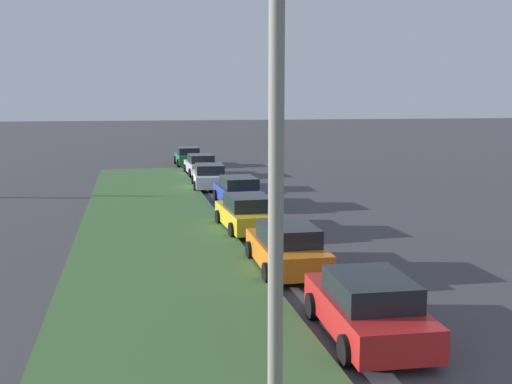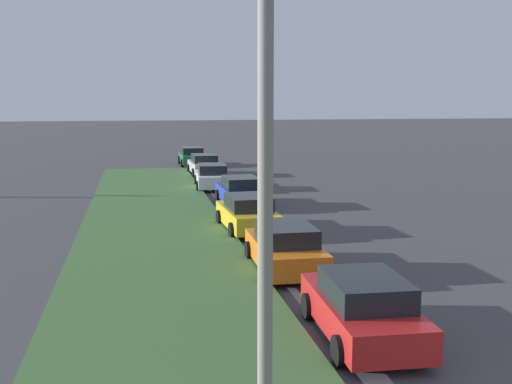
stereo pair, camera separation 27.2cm
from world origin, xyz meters
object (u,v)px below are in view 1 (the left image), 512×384
(parked_car_yellow, at_px, (247,213))
(streetlight, at_px, (298,159))
(parked_car_red, at_px, (368,307))
(parked_car_orange, at_px, (287,248))
(parked_car_green, at_px, (188,156))
(parked_car_silver, at_px, (201,165))
(parked_car_white, at_px, (209,177))
(parked_car_blue, at_px, (238,192))

(parked_car_yellow, distance_m, streetlight, 15.56)
(parked_car_red, height_order, parked_car_orange, same)
(parked_car_red, height_order, parked_car_green, same)
(parked_car_orange, bearing_deg, parked_car_red, -175.58)
(parked_car_silver, bearing_deg, parked_car_white, 175.84)
(parked_car_green, xyz_separation_m, streetlight, (-40.45, 2.10, 3.67))
(parked_car_yellow, xyz_separation_m, parked_car_green, (25.47, -0.03, 0.00))
(parked_car_green, bearing_deg, parked_car_red, -179.93)
(parked_car_red, height_order, parked_car_yellow, same)
(parked_car_blue, relative_size, parked_car_green, 1.01)
(parked_car_yellow, relative_size, streetlight, 0.58)
(parked_car_orange, bearing_deg, parked_car_yellow, 1.73)
(parked_car_red, relative_size, parked_car_silver, 1.00)
(parked_car_white, bearing_deg, streetlight, 178.77)
(parked_car_white, bearing_deg, parked_car_red, -175.71)
(parked_car_red, distance_m, parked_car_silver, 30.46)
(parked_car_blue, height_order, parked_car_silver, same)
(streetlight, bearing_deg, parked_car_red, -37.68)
(parked_car_yellow, distance_m, parked_car_green, 25.47)
(parked_car_yellow, distance_m, parked_car_blue, 5.96)
(parked_car_red, relative_size, parked_car_yellow, 1.00)
(parked_car_white, bearing_deg, parked_car_green, 3.30)
(parked_car_green, bearing_deg, streetlight, 176.39)
(parked_car_silver, bearing_deg, parked_car_red, 178.24)
(parked_car_orange, height_order, streetlight, streetlight)
(parked_car_white, xyz_separation_m, streetlight, (-27.15, 2.12, 3.67))
(parked_car_silver, relative_size, parked_car_green, 1.01)
(parked_car_yellow, relative_size, parked_car_white, 1.00)
(parked_car_blue, height_order, parked_car_green, same)
(parked_car_yellow, distance_m, parked_car_white, 12.17)
(parked_car_blue, height_order, parked_car_white, same)
(parked_car_yellow, xyz_separation_m, parked_car_silver, (18.79, -0.28, 0.00))
(parked_car_blue, bearing_deg, parked_car_red, 177.58)
(parked_car_orange, bearing_deg, parked_car_blue, -2.15)
(parked_car_green, bearing_deg, parked_car_yellow, 179.30)
(parked_car_red, distance_m, parked_car_yellow, 11.68)
(parked_car_silver, distance_m, streetlight, 34.05)
(parked_car_orange, distance_m, parked_car_yellow, 5.98)
(parked_car_orange, distance_m, parked_car_blue, 11.91)
(parked_car_green, bearing_deg, parked_car_blue, -178.69)
(parked_car_yellow, bearing_deg, parked_car_white, -3.08)
(parked_car_orange, xyz_separation_m, parked_car_white, (18.14, 0.07, 0.00))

